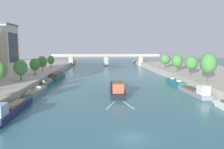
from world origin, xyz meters
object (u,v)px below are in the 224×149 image
moored_boat_left_midway (57,76)px  tree_left_second (42,62)px  tree_left_far (35,65)px  moored_boat_right_second (195,91)px  tree_right_far (177,61)px  moored_boat_left_upstream (48,83)px  bridge_far (106,58)px  tree_left_third (21,68)px  moored_boat_left_end (37,92)px  tree_right_distant (165,59)px  tree_right_third (191,63)px  tree_right_second (208,63)px  moored_boat_left_second (10,110)px  tree_left_midway (51,60)px  moored_boat_right_far (175,82)px  barge_midriver (117,88)px

moored_boat_left_midway → tree_left_second: 9.98m
tree_left_far → tree_left_second: (-0.28, 10.88, 0.27)m
moored_boat_right_second → tree_right_far: size_ratio=2.14×
moored_boat_left_upstream → bridge_far: 74.50m
tree_left_third → bridge_far: bearing=70.9°
moored_boat_left_end → tree_right_far: size_ratio=1.79×
tree_left_far → tree_right_distant: tree_right_distant is taller
tree_left_third → tree_right_third: 53.69m
tree_right_second → bridge_far: size_ratio=0.12×
moored_boat_left_second → tree_left_midway: 63.73m
moored_boat_right_second → tree_left_third: bearing=167.0°
moored_boat_right_far → tree_left_third: 47.25m
moored_boat_right_second → tree_left_second: (-46.12, 34.75, 5.29)m
moored_boat_left_second → moored_boat_left_end: (-0.06, 16.69, -0.23)m
moored_boat_left_end → tree_left_second: bearing=101.5°
tree_left_third → tree_right_far: size_ratio=0.88×
moored_boat_left_second → tree_left_midway: size_ratio=2.70×
bridge_far → tree_left_far: bearing=-112.6°
tree_left_second → tree_right_third: tree_right_third is taller
moored_boat_left_midway → bridge_far: size_ratio=0.24×
moored_boat_left_second → moored_boat_right_far: bearing=37.5°
tree_left_third → moored_boat_left_end: bearing=-51.4°
moored_boat_left_midway → tree_right_second: 51.57m
moored_boat_left_midway → tree_left_midway: size_ratio=2.86×
moored_boat_right_far → bridge_far: 73.42m
tree_right_second → bridge_far: (-25.93, 80.49, -2.53)m
tree_left_second → moored_boat_right_second: bearing=-37.0°
tree_left_far → tree_right_third: tree_right_third is taller
tree_left_midway → tree_right_far: size_ratio=0.84×
tree_left_second → moored_boat_left_upstream: bearing=-71.8°
moored_boat_right_second → tree_left_second: 57.99m
tree_left_midway → tree_right_second: tree_right_second is taller
moored_boat_left_second → tree_right_distant: tree_right_distant is taller
moored_boat_left_upstream → moored_boat_right_far: (40.32, 1.09, -0.23)m
tree_right_third → tree_left_far: bearing=175.0°
moored_boat_left_second → bridge_far: bridge_far is taller
tree_left_far → tree_right_second: (52.21, -17.29, 1.47)m
moored_boat_right_far → tree_left_second: tree_left_second is taller
tree_right_second → tree_left_far: bearing=161.7°
moored_boat_left_end → bridge_far: 86.96m
tree_right_second → moored_boat_left_second: bearing=-155.7°
tree_right_distant → tree_right_far: bearing=-88.0°
barge_midriver → bridge_far: bridge_far is taller
tree_left_second → tree_left_midway: (0.26, 14.31, -0.19)m
tree_right_distant → bridge_far: 48.71m
tree_left_second → tree_right_distant: size_ratio=0.92×
moored_boat_left_second → tree_left_far: 38.85m
tree_left_far → tree_right_second: size_ratio=0.72×
tree_left_third → tree_left_midway: tree_left_third is taller
tree_left_second → moored_boat_right_far: bearing=-21.3°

